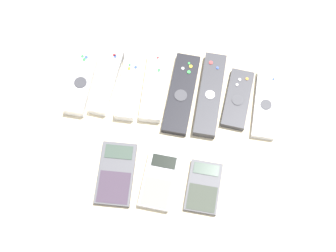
{
  "coord_description": "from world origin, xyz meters",
  "views": [
    {
      "loc": [
        0.07,
        -0.37,
        1.02
      ],
      "look_at": [
        0.0,
        0.03,
        0.01
      ],
      "focal_mm": 50.0,
      "sensor_mm": 36.0,
      "label": 1
    }
  ],
  "objects": [
    {
      "name": "remote_3",
      "position": [
        -0.05,
        0.13,
        0.01
      ],
      "size": [
        0.06,
        0.18,
        0.02
      ],
      "rotation": [
        0.0,
        0.0,
        0.04
      ],
      "color": "white",
      "rests_on": "ground_plane"
    },
    {
      "name": "calculator_0",
      "position": [
        -0.1,
        -0.09,
        0.01
      ],
      "size": [
        0.09,
        0.15,
        0.01
      ],
      "rotation": [
        0.0,
        0.0,
        0.06
      ],
      "color": "#4C4C51",
      "rests_on": "ground_plane"
    },
    {
      "name": "remote_2",
      "position": [
        -0.11,
        0.13,
        0.01
      ],
      "size": [
        0.05,
        0.19,
        0.03
      ],
      "rotation": [
        0.0,
        0.0,
        0.04
      ],
      "color": "white",
      "rests_on": "ground_plane"
    },
    {
      "name": "calculator_1",
      "position": [
        0.0,
        -0.1,
        0.01
      ],
      "size": [
        0.07,
        0.13,
        0.02
      ],
      "rotation": [
        0.0,
        0.0,
        -0.03
      ],
      "color": "#B2B2B7",
      "rests_on": "ground_plane"
    },
    {
      "name": "remote_5",
      "position": [
        0.09,
        0.13,
        0.01
      ],
      "size": [
        0.05,
        0.22,
        0.02
      ],
      "rotation": [
        0.0,
        0.0,
        -0.01
      ],
      "color": "#333338",
      "rests_on": "ground_plane"
    },
    {
      "name": "calculator_2",
      "position": [
        0.1,
        -0.09,
        0.01
      ],
      "size": [
        0.07,
        0.12,
        0.01
      ],
      "rotation": [
        0.0,
        0.0,
        -0.01
      ],
      "color": "#4C4C51",
      "rests_on": "ground_plane"
    },
    {
      "name": "remote_6",
      "position": [
        0.15,
        0.13,
        0.01
      ],
      "size": [
        0.07,
        0.15,
        0.02
      ],
      "rotation": [
        0.0,
        0.0,
        -0.07
      ],
      "color": "#333338",
      "rests_on": "ground_plane"
    },
    {
      "name": "remote_4",
      "position": [
        0.02,
        0.13,
        0.01
      ],
      "size": [
        0.06,
        0.21,
        0.02
      ],
      "rotation": [
        0.0,
        0.0,
        -0.03
      ],
      "color": "black",
      "rests_on": "ground_plane"
    },
    {
      "name": "ground_plane",
      "position": [
        0.0,
        0.0,
        0.0
      ],
      "size": [
        3.0,
        3.0,
        0.0
      ],
      "primitive_type": "plane",
      "color": "beige"
    },
    {
      "name": "remote_1",
      "position": [
        -0.17,
        0.13,
        0.01
      ],
      "size": [
        0.05,
        0.17,
        0.02
      ],
      "rotation": [
        0.0,
        0.0,
        -0.06
      ],
      "color": "white",
      "rests_on": "ground_plane"
    },
    {
      "name": "remote_7",
      "position": [
        0.22,
        0.13,
        0.01
      ],
      "size": [
        0.05,
        0.17,
        0.02
      ],
      "rotation": [
        0.0,
        0.0,
        0.0
      ],
      "color": "silver",
      "rests_on": "ground_plane"
    },
    {
      "name": "remote_0",
      "position": [
        -0.22,
        0.13,
        0.01
      ],
      "size": [
        0.05,
        0.2,
        0.03
      ],
      "rotation": [
        0.0,
        0.0,
        -0.01
      ],
      "color": "white",
      "rests_on": "ground_plane"
    }
  ]
}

